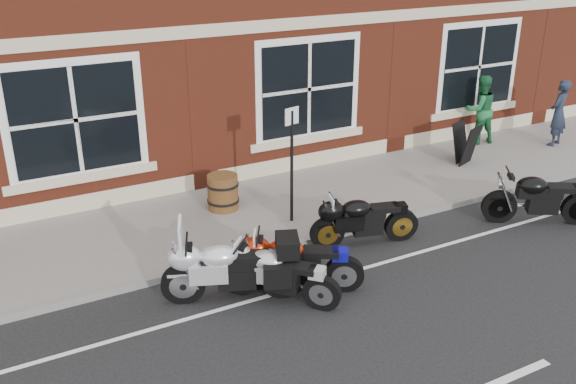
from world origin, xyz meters
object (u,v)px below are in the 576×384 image
at_px(pedestrian_left, 559,113).
at_px(parking_sign, 292,157).
at_px(moto_sport_red, 296,260).
at_px(moto_naked_black, 538,196).
at_px(barrel_planter, 223,192).
at_px(moto_touring_silver, 228,266).
at_px(moto_sport_black, 362,218).
at_px(moto_sport_silver, 278,272).
at_px(a_board_sign, 465,144).
at_px(pedestrian_right, 480,110).

height_order(pedestrian_left, parking_sign, parking_sign).
relative_size(moto_sport_red, parking_sign, 0.82).
height_order(moto_naked_black, barrel_planter, moto_naked_black).
xyz_separation_m(pedestrian_left, parking_sign, (-8.04, -0.77, 0.44)).
bearing_deg(moto_touring_silver, moto_sport_black, -56.49).
height_order(moto_naked_black, parking_sign, parking_sign).
relative_size(moto_sport_silver, moto_naked_black, 0.79).
relative_size(a_board_sign, parking_sign, 0.43).
xyz_separation_m(moto_naked_black, parking_sign, (-4.19, 2.09, 0.84)).
xyz_separation_m(moto_sport_red, moto_sport_black, (1.79, 0.80, -0.01)).
distance_m(moto_sport_silver, pedestrian_right, 8.86).
bearing_deg(moto_sport_black, moto_sport_silver, 128.42).
relative_size(pedestrian_left, pedestrian_right, 0.96).
bearing_deg(pedestrian_left, barrel_planter, -21.26).
bearing_deg(moto_sport_red, pedestrian_left, -42.22).
height_order(moto_sport_red, pedestrian_left, pedestrian_left).
bearing_deg(barrel_planter, moto_sport_silver, -98.94).
relative_size(moto_sport_black, barrel_planter, 2.81).
xyz_separation_m(pedestrian_left, barrel_planter, (-8.96, 0.36, -0.48)).
bearing_deg(barrel_planter, moto_naked_black, -32.19).
bearing_deg(pedestrian_left, pedestrian_right, -52.77).
bearing_deg(moto_sport_silver, a_board_sign, -17.46).
height_order(moto_touring_silver, barrel_planter, moto_touring_silver).
bearing_deg(moto_touring_silver, parking_sign, -26.77).
distance_m(moto_sport_red, parking_sign, 2.45).
distance_m(moto_touring_silver, barrel_planter, 3.15).
xyz_separation_m(moto_touring_silver, parking_sign, (2.07, 1.80, 0.81)).
bearing_deg(pedestrian_left, moto_sport_black, -3.55).
xyz_separation_m(moto_sport_black, a_board_sign, (4.34, 2.09, 0.08)).
relative_size(moto_naked_black, pedestrian_left, 1.14).
bearing_deg(barrel_planter, a_board_sign, -2.63).
relative_size(moto_sport_red, moto_naked_black, 0.95).
height_order(moto_sport_black, parking_sign, parking_sign).
relative_size(moto_touring_silver, pedestrian_left, 1.24).
height_order(moto_touring_silver, pedestrian_right, pedestrian_right).
bearing_deg(pedestrian_left, moto_sport_silver, -1.67).
bearing_deg(moto_sport_black, pedestrian_right, -46.40).
bearing_deg(pedestrian_right, barrel_planter, 16.17).
height_order(moto_sport_silver, pedestrian_left, pedestrian_left).
bearing_deg(parking_sign, moto_touring_silver, -152.52).
distance_m(moto_sport_silver, moto_naked_black, 5.63).
bearing_deg(pedestrian_left, moto_touring_silver, -4.70).
relative_size(moto_naked_black, barrel_planter, 2.72).
height_order(moto_sport_red, moto_naked_black, moto_naked_black).
distance_m(moto_sport_red, barrel_planter, 3.17).
bearing_deg(moto_sport_silver, moto_sport_black, -19.12).
distance_m(barrel_planter, parking_sign, 1.73).
bearing_deg(pedestrian_right, moto_sport_red, 38.03).
relative_size(moto_sport_red, moto_sport_silver, 1.21).
xyz_separation_m(moto_sport_silver, parking_sign, (1.44, 2.18, 0.90)).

